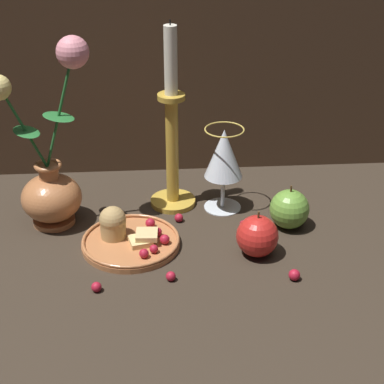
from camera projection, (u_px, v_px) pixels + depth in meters
ground_plane at (168, 242)px, 1.18m from camera, size 2.40×2.40×0.00m
vase at (51, 175)px, 1.19m from camera, size 0.18×0.11×0.36m
plate_with_pastries at (127, 237)px, 1.16m from camera, size 0.18×0.18×0.07m
wine_glass at (224, 157)px, 1.23m from camera, size 0.08×0.08×0.17m
candlestick at (172, 140)px, 1.23m from camera, size 0.09×0.09×0.37m
apple_beside_vase at (257, 236)px, 1.12m from camera, size 0.07×0.07×0.09m
apple_near_glass at (289, 209)px, 1.20m from camera, size 0.08×0.08×0.09m
berry_near_plate at (243, 224)px, 1.22m from camera, size 0.01×0.01×0.01m
berry_front_center at (96, 287)px, 1.04m from camera, size 0.02×0.02×0.02m
berry_by_glass_stem at (294, 275)px, 1.07m from camera, size 0.02×0.02×0.02m
berry_under_candlestick at (173, 276)px, 1.07m from camera, size 0.02×0.02×0.02m
berry_far_right at (179, 218)px, 1.23m from camera, size 0.02×0.02×0.02m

